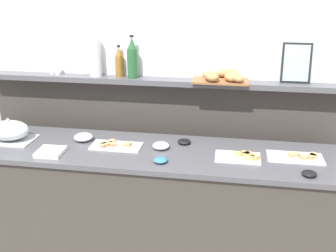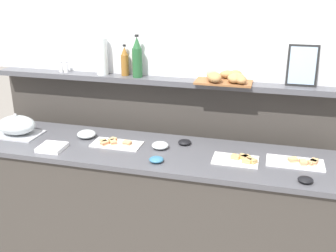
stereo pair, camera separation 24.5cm
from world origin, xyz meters
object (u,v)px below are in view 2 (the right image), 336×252
salt_shaker (61,67)px  condiment_bowl_red (305,180)px  glass_bowl_large (160,146)px  framed_picture (302,66)px  condiment_bowl_dark (185,142)px  sandwich_platter_rear (239,160)px  glass_bowl_medium (86,134)px  bread_basket (227,77)px  pepper_shaker (66,67)px  wine_bottle_green (137,58)px  sandwich_platter_side (115,143)px  condiment_bowl_teal (156,160)px  vinegar_bottle_amber (125,62)px  serving_cloche (17,126)px  napkin_stack (52,147)px  water_carafe (102,56)px  sandwich_platter_front (298,162)px

salt_shaker → condiment_bowl_red: bearing=-18.5°
glass_bowl_large → framed_picture: 1.12m
condiment_bowl_dark → framed_picture: bearing=21.7°
sandwich_platter_rear → condiment_bowl_red: sandwich_platter_rear is taller
glass_bowl_medium → bread_basket: size_ratio=0.34×
bread_basket → framed_picture: size_ratio=1.42×
glass_bowl_medium → pepper_shaker: bearing=133.2°
condiment_bowl_dark → wine_bottle_green: bearing=149.5°
bread_basket → framed_picture: framed_picture is taller
sandwich_platter_side → condiment_bowl_dark: bearing=16.1°
sandwich_platter_rear → glass_bowl_medium: (-1.12, 0.12, 0.01)m
condiment_bowl_red → pepper_shaker: 1.98m
condiment_bowl_teal → salt_shaker: (-0.96, 0.59, 0.43)m
vinegar_bottle_amber → sandwich_platter_rear: bearing=-26.3°
condiment_bowl_dark → sandwich_platter_side: bearing=-163.9°
serving_cloche → condiment_bowl_teal: 1.15m
glass_bowl_large → condiment_bowl_teal: size_ratio=1.23×
condiment_bowl_dark → napkin_stack: condiment_bowl_dark is taller
condiment_bowl_teal → water_carafe: 1.00m
glass_bowl_medium → wine_bottle_green: 0.68m
glass_bowl_medium → napkin_stack: 0.29m
pepper_shaker → water_carafe: (0.31, -0.00, 0.10)m
condiment_bowl_teal → bread_basket: 0.80m
serving_cloche → pepper_shaker: bearing=62.0°
napkin_stack → serving_cloche: bearing=155.8°
sandwich_platter_rear → condiment_bowl_dark: bearing=155.5°
serving_cloche → bread_basket: bread_basket is taller
sandwich_platter_front → wine_bottle_green: size_ratio=1.12×
condiment_bowl_dark → salt_shaker: size_ratio=1.07×
sandwich_platter_rear → condiment_bowl_teal: sandwich_platter_rear is taller
bread_basket → framed_picture: bearing=4.8°
glass_bowl_medium → condiment_bowl_red: (1.52, -0.30, -0.01)m
condiment_bowl_dark → pepper_shaker: 1.15m
condiment_bowl_teal → salt_shaker: size_ratio=1.08×
sandwich_platter_front → water_carafe: 1.62m
condiment_bowl_red → serving_cloche: bearing=173.9°
glass_bowl_large → glass_bowl_medium: bearing=174.7°
vinegar_bottle_amber → glass_bowl_large: bearing=-45.4°
serving_cloche → condiment_bowl_teal: size_ratio=3.62×
napkin_stack → water_carafe: (0.14, 0.58, 0.53)m
condiment_bowl_red → wine_bottle_green: 1.47m
sandwich_platter_rear → wine_bottle_green: wine_bottle_green is taller
water_carafe → sandwich_platter_front: bearing=-14.6°
glass_bowl_large → water_carafe: size_ratio=0.41×
condiment_bowl_dark → wine_bottle_green: wine_bottle_green is taller
sandwich_platter_side → bread_basket: 0.92m
serving_cloche → condiment_bowl_red: size_ratio=3.85×
condiment_bowl_teal → water_carafe: size_ratio=0.33×
sandwich_platter_front → vinegar_bottle_amber: 1.45m
glass_bowl_large → condiment_bowl_dark: size_ratio=1.25×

